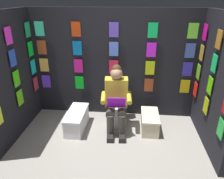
% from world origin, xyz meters
% --- Properties ---
extents(ground_plane, '(30.00, 30.00, 0.00)m').
position_xyz_m(ground_plane, '(0.00, 0.00, 0.00)').
color(ground_plane, gray).
extents(display_wall_back, '(3.23, 0.14, 2.08)m').
position_xyz_m(display_wall_back, '(0.00, -1.66, 1.04)').
color(display_wall_back, black).
rests_on(display_wall_back, ground).
extents(display_wall_left, '(0.14, 1.61, 2.08)m').
position_xyz_m(display_wall_left, '(-1.61, -0.81, 1.04)').
color(display_wall_left, black).
rests_on(display_wall_left, ground).
extents(display_wall_right, '(0.14, 1.61, 2.08)m').
position_xyz_m(display_wall_right, '(1.61, -0.81, 1.04)').
color(display_wall_right, black).
rests_on(display_wall_right, ground).
extents(toilet, '(0.42, 0.57, 0.77)m').
position_xyz_m(toilet, '(-0.08, -1.27, 0.33)').
color(toilet, white).
rests_on(toilet, ground).
extents(person_reading, '(0.55, 0.70, 1.19)m').
position_xyz_m(person_reading, '(-0.09, -1.04, 0.60)').
color(person_reading, gold).
rests_on(person_reading, ground).
extents(comic_longbox_near, '(0.31, 0.61, 0.31)m').
position_xyz_m(comic_longbox_near, '(-0.70, -1.07, 0.16)').
color(comic_longbox_near, beige).
rests_on(comic_longbox_near, ground).
extents(comic_longbox_far, '(0.32, 0.74, 0.34)m').
position_xyz_m(comic_longbox_far, '(0.62, -0.98, 0.17)').
color(comic_longbox_far, silver).
rests_on(comic_longbox_far, ground).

